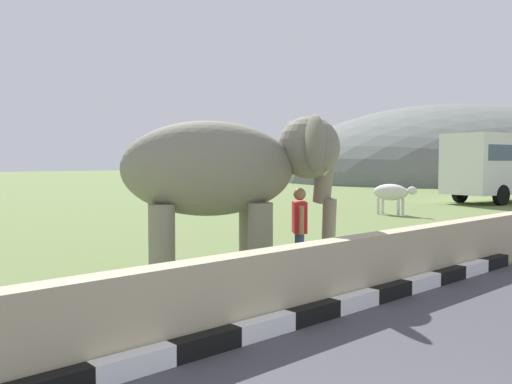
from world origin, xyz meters
TOP-DOWN VIEW (x-y plane):
  - striped_curb at (-0.35, 4.09)m, footprint 16.20×0.20m
  - barrier_parapet at (2.00, 4.39)m, footprint 28.00×0.36m
  - elephant at (2.76, 6.91)m, footprint 3.95×3.47m
  - person_handler at (3.89, 6.21)m, footprint 0.47×0.55m
  - cow_near at (15.15, 11.72)m, footprint 0.72×1.91m
  - hill_east at (55.00, 29.78)m, footprint 44.71×35.77m

SIDE VIEW (x-z plane):
  - hill_east at x=55.00m, z-range -8.34..8.34m
  - striped_curb at x=-0.35m, z-range 0.00..0.24m
  - barrier_parapet at x=2.00m, z-range 0.00..1.00m
  - cow_near at x=15.15m, z-range 0.26..1.48m
  - person_handler at x=3.89m, z-range 0.10..1.75m
  - elephant at x=2.76m, z-range 0.47..3.45m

